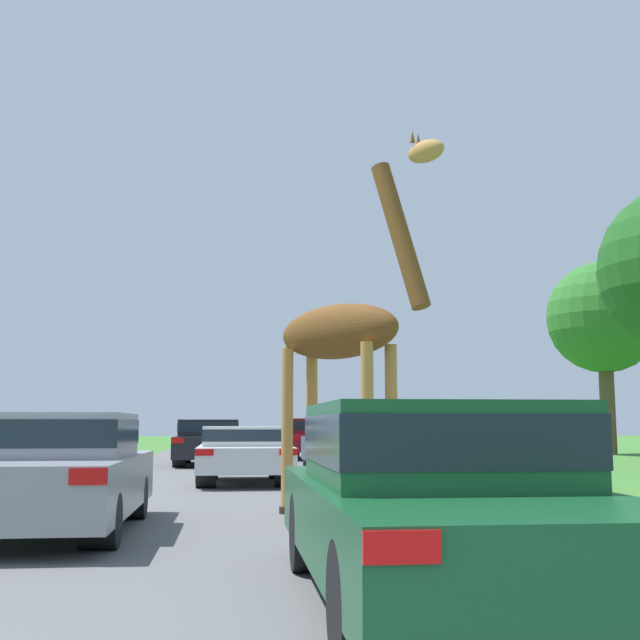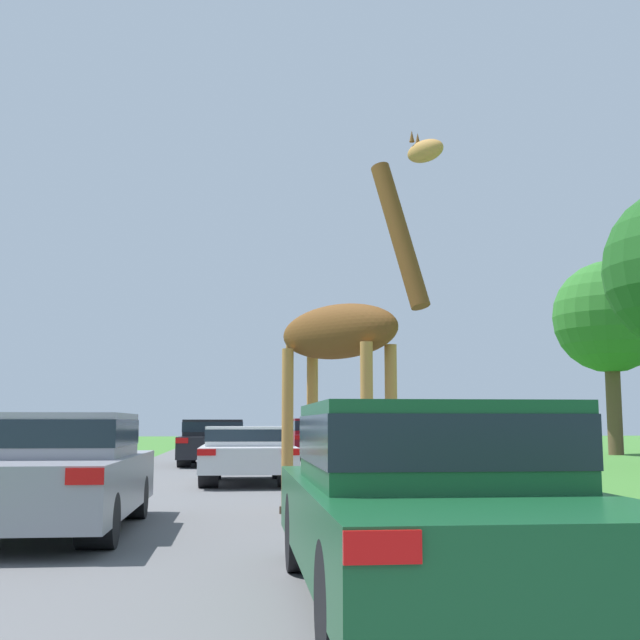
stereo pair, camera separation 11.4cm
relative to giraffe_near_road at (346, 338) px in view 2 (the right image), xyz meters
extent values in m
cube|color=#5B5B5E|center=(-0.75, 19.18, -2.47)|extent=(7.83, 120.00, 0.00)
cylinder|color=#B77F3D|center=(0.59, -0.28, -1.29)|extent=(0.17, 0.17, 2.36)
cylinder|color=#2D2319|center=(0.59, -0.28, -2.42)|extent=(0.22, 0.22, 0.10)
cylinder|color=#B77F3D|center=(0.20, -0.62, -1.29)|extent=(0.17, 0.17, 2.36)
cylinder|color=#2D2319|center=(0.20, -0.62, -2.42)|extent=(0.22, 0.22, 0.10)
cylinder|color=#B77F3D|center=(-0.39, 0.84, -1.29)|extent=(0.17, 0.17, 2.36)
cylinder|color=#2D2319|center=(-0.39, 0.84, -2.42)|extent=(0.22, 0.22, 0.10)
cylinder|color=#B77F3D|center=(-0.78, 0.50, -1.29)|extent=(0.17, 0.17, 2.36)
cylinder|color=#2D2319|center=(-0.78, 0.50, -2.42)|extent=(0.22, 0.22, 0.10)
ellipsoid|color=brown|center=(-0.10, 0.11, 0.10)|extent=(1.86, 2.01, 0.78)
cylinder|color=brown|center=(0.64, -0.74, 1.34)|extent=(0.79, 0.85, 2.11)
ellipsoid|color=#B77F3D|center=(0.94, -1.07, 2.40)|extent=(0.55, 0.58, 0.30)
cylinder|color=#B77F3D|center=(-0.76, 0.87, -0.55)|extent=(0.06, 0.06, 1.30)
cone|color=brown|center=(0.87, -0.90, 2.63)|extent=(0.07, 0.07, 0.16)
cone|color=brown|center=(0.78, -0.99, 2.63)|extent=(0.07, 0.07, 0.16)
cube|color=#144C28|center=(-0.14, -5.41, -1.90)|extent=(1.82, 4.75, 0.57)
cube|color=#144C28|center=(-0.14, -5.41, -1.33)|extent=(1.64, 2.14, 0.57)
cube|color=#19232D|center=(-0.14, -5.41, -1.30)|extent=(1.65, 2.16, 0.34)
cube|color=red|center=(-0.89, -7.79, -1.70)|extent=(0.33, 0.03, 0.14)
cylinder|color=black|center=(-0.87, -3.98, -2.13)|extent=(0.36, 0.67, 0.67)
cylinder|color=black|center=(0.58, -3.98, -2.13)|extent=(0.36, 0.67, 0.67)
cylinder|color=black|center=(-0.87, -6.83, -2.13)|extent=(0.36, 0.67, 0.67)
cylinder|color=black|center=(0.58, -6.83, -2.13)|extent=(0.36, 0.67, 0.67)
cube|color=navy|center=(1.34, 10.35, -1.89)|extent=(1.76, 4.10, 0.64)
cube|color=navy|center=(1.34, 10.35, -1.36)|extent=(1.58, 1.84, 0.41)
cube|color=#19232D|center=(1.34, 10.35, -1.34)|extent=(1.60, 1.86, 0.25)
cube|color=red|center=(0.62, 8.29, -1.66)|extent=(0.32, 0.03, 0.15)
cube|color=red|center=(2.06, 8.29, -1.66)|extent=(0.32, 0.03, 0.15)
cylinder|color=black|center=(0.63, 11.58, -2.16)|extent=(0.35, 0.62, 0.62)
cylinder|color=black|center=(2.04, 11.58, -2.16)|extent=(0.35, 0.62, 0.62)
cylinder|color=black|center=(0.63, 9.12, -2.16)|extent=(0.35, 0.62, 0.62)
cylinder|color=black|center=(2.04, 9.12, -2.16)|extent=(0.35, 0.62, 0.62)
cube|color=black|center=(-2.26, 14.15, -1.90)|extent=(1.99, 4.32, 0.64)
cube|color=black|center=(-2.26, 14.15, -1.33)|extent=(1.79, 1.94, 0.50)
cube|color=#19232D|center=(-2.26, 14.15, -1.31)|extent=(1.81, 1.96, 0.30)
cube|color=red|center=(-3.08, 11.98, -1.68)|extent=(0.36, 0.03, 0.15)
cube|color=red|center=(-1.44, 11.98, -1.68)|extent=(0.36, 0.03, 0.15)
cylinder|color=black|center=(-3.06, 15.45, -2.18)|extent=(0.40, 0.58, 0.58)
cylinder|color=black|center=(-1.46, 15.45, -2.18)|extent=(0.40, 0.58, 0.58)
cylinder|color=black|center=(-3.06, 12.86, -2.18)|extent=(0.40, 0.58, 0.58)
cylinder|color=black|center=(-1.46, 12.86, -2.18)|extent=(0.40, 0.58, 0.58)
cube|color=silver|center=(-1.28, 6.46, -1.92)|extent=(1.96, 4.05, 0.51)
cube|color=silver|center=(-1.28, 6.46, -1.46)|extent=(1.77, 1.82, 0.41)
cube|color=#19232D|center=(-1.28, 6.46, -1.44)|extent=(1.79, 1.84, 0.25)
cube|color=red|center=(-2.09, 4.43, -1.74)|extent=(0.35, 0.03, 0.12)
cube|color=red|center=(-0.48, 4.43, -1.74)|extent=(0.35, 0.03, 0.12)
cylinder|color=black|center=(-2.07, 7.68, -2.13)|extent=(0.39, 0.69, 0.69)
cylinder|color=black|center=(-0.50, 7.68, -2.13)|extent=(0.39, 0.69, 0.69)
cylinder|color=black|center=(-2.07, 5.25, -2.13)|extent=(0.39, 0.69, 0.69)
cylinder|color=black|center=(-0.50, 5.25, -2.13)|extent=(0.39, 0.69, 0.69)
cube|color=maroon|center=(1.33, 18.07, -1.88)|extent=(1.86, 4.01, 0.58)
cube|color=maroon|center=(1.33, 18.07, -1.31)|extent=(1.67, 1.80, 0.57)
cube|color=#19232D|center=(1.33, 18.07, -1.28)|extent=(1.69, 1.82, 0.34)
cube|color=red|center=(0.57, 16.06, -1.67)|extent=(0.33, 0.03, 0.14)
cube|color=red|center=(2.09, 16.06, -1.67)|extent=(0.33, 0.03, 0.14)
cylinder|color=black|center=(0.58, 19.27, -2.12)|extent=(0.37, 0.70, 0.70)
cylinder|color=black|center=(2.07, 19.27, -2.12)|extent=(0.37, 0.70, 0.70)
cylinder|color=black|center=(0.58, 16.87, -2.12)|extent=(0.37, 0.70, 0.70)
cylinder|color=black|center=(2.07, 16.87, -2.12)|extent=(0.37, 0.70, 0.70)
cube|color=gray|center=(-3.69, -1.22, -1.91)|extent=(1.94, 4.42, 0.64)
cube|color=gray|center=(-3.69, -1.22, -1.33)|extent=(1.75, 1.99, 0.51)
cube|color=#19232D|center=(-3.69, -1.22, -1.30)|extent=(1.77, 2.01, 0.31)
cube|color=red|center=(-2.89, -3.44, -1.68)|extent=(0.35, 0.03, 0.15)
cylinder|color=black|center=(-4.47, 0.10, -2.18)|extent=(0.39, 0.57, 0.57)
cylinder|color=black|center=(-2.91, 0.10, -2.18)|extent=(0.39, 0.57, 0.57)
cylinder|color=black|center=(-2.91, -2.55, -2.18)|extent=(0.39, 0.57, 0.57)
cylinder|color=brown|center=(13.80, 20.42, 0.02)|extent=(0.60, 0.60, 4.97)
sphere|color=#2D7028|center=(13.80, 20.42, 3.20)|extent=(4.65, 4.65, 4.65)
camera|label=1|loc=(-1.60, -11.13, -1.19)|focal=45.00mm
camera|label=2|loc=(-1.49, -11.14, -1.19)|focal=45.00mm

